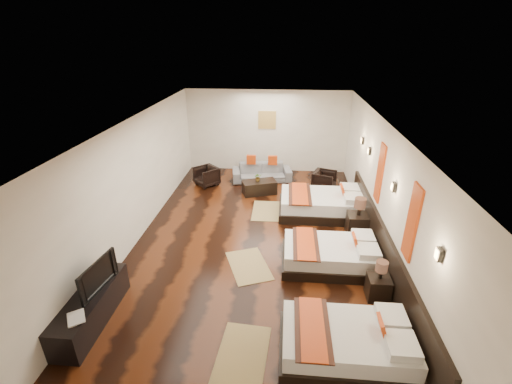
# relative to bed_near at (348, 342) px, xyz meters

# --- Properties ---
(floor) EXTENTS (5.50, 9.50, 0.01)m
(floor) POSITION_rel_bed_near_xyz_m (-1.70, 3.08, -0.26)
(floor) COLOR black
(floor) RESTS_ON ground
(ceiling) EXTENTS (5.50, 9.50, 0.01)m
(ceiling) POSITION_rel_bed_near_xyz_m (-1.70, 3.08, 2.54)
(ceiling) COLOR white
(ceiling) RESTS_ON floor
(back_wall) EXTENTS (5.50, 0.01, 2.80)m
(back_wall) POSITION_rel_bed_near_xyz_m (-1.70, 7.83, 1.14)
(back_wall) COLOR silver
(back_wall) RESTS_ON floor
(left_wall) EXTENTS (0.01, 9.50, 2.80)m
(left_wall) POSITION_rel_bed_near_xyz_m (-4.45, 3.08, 1.14)
(left_wall) COLOR silver
(left_wall) RESTS_ON floor
(right_wall) EXTENTS (0.01, 9.50, 2.80)m
(right_wall) POSITION_rel_bed_near_xyz_m (1.05, 3.08, 1.14)
(right_wall) COLOR silver
(right_wall) RESTS_ON floor
(headboard_panel) EXTENTS (0.08, 6.60, 0.90)m
(headboard_panel) POSITION_rel_bed_near_xyz_m (1.01, 2.28, 0.19)
(headboard_panel) COLOR black
(headboard_panel) RESTS_ON floor
(bed_near) EXTENTS (1.99, 1.25, 0.76)m
(bed_near) POSITION_rel_bed_near_xyz_m (0.00, 0.00, 0.00)
(bed_near) COLOR black
(bed_near) RESTS_ON floor
(bed_mid) EXTENTS (2.00, 1.26, 0.76)m
(bed_mid) POSITION_rel_bed_near_xyz_m (0.00, 2.28, 0.00)
(bed_mid) COLOR black
(bed_mid) RESTS_ON floor
(bed_far) EXTENTS (2.25, 1.41, 0.86)m
(bed_far) POSITION_rel_bed_near_xyz_m (0.00, 4.61, 0.03)
(bed_far) COLOR black
(bed_far) RESTS_ON floor
(nightstand_a) EXTENTS (0.40, 0.40, 0.79)m
(nightstand_a) POSITION_rel_bed_near_xyz_m (0.75, 1.36, 0.02)
(nightstand_a) COLOR black
(nightstand_a) RESTS_ON floor
(nightstand_b) EXTENTS (0.50, 0.50, 0.98)m
(nightstand_b) POSITION_rel_bed_near_xyz_m (0.75, 3.57, 0.08)
(nightstand_b) COLOR black
(nightstand_b) RESTS_ON floor
(jute_mat_near) EXTENTS (0.84, 1.25, 0.01)m
(jute_mat_near) POSITION_rel_bed_near_xyz_m (-1.58, -0.14, -0.25)
(jute_mat_near) COLOR #987F4D
(jute_mat_near) RESTS_ON floor
(jute_mat_mid) EXTENTS (1.14, 1.39, 0.01)m
(jute_mat_mid) POSITION_rel_bed_near_xyz_m (-1.72, 2.10, -0.25)
(jute_mat_mid) COLOR #987F4D
(jute_mat_mid) RESTS_ON floor
(jute_mat_far) EXTENTS (0.76, 1.21, 0.01)m
(jute_mat_far) POSITION_rel_bed_near_xyz_m (-1.51, 4.62, -0.25)
(jute_mat_far) COLOR #987F4D
(jute_mat_far) RESTS_ON floor
(tv_console) EXTENTS (0.50, 1.80, 0.55)m
(tv_console) POSITION_rel_bed_near_xyz_m (-4.20, 0.34, 0.01)
(tv_console) COLOR black
(tv_console) RESTS_ON floor
(tv) EXTENTS (0.26, 0.94, 0.54)m
(tv) POSITION_rel_bed_near_xyz_m (-4.15, 0.53, 0.56)
(tv) COLOR black
(tv) RESTS_ON tv_console
(book) EXTENTS (0.38, 0.40, 0.03)m
(book) POSITION_rel_bed_near_xyz_m (-4.20, -0.25, 0.30)
(book) COLOR black
(book) RESTS_ON tv_console
(figurine) EXTENTS (0.30, 0.30, 0.31)m
(figurine) POSITION_rel_bed_near_xyz_m (-4.20, 1.03, 0.45)
(figurine) COLOR brown
(figurine) RESTS_ON tv_console
(sofa) EXTENTS (2.02, 1.07, 0.56)m
(sofa) POSITION_rel_bed_near_xyz_m (-1.79, 6.83, 0.02)
(sofa) COLOR slate
(sofa) RESTS_ON floor
(armchair_left) EXTENTS (0.93, 0.93, 0.61)m
(armchair_left) POSITION_rel_bed_near_xyz_m (-3.53, 6.28, 0.04)
(armchair_left) COLOR black
(armchair_left) RESTS_ON floor
(armchair_right) EXTENTS (0.84, 0.83, 0.60)m
(armchair_right) POSITION_rel_bed_near_xyz_m (0.20, 6.25, 0.04)
(armchair_right) COLOR black
(armchair_right) RESTS_ON floor
(coffee_table) EXTENTS (1.11, 0.81, 0.40)m
(coffee_table) POSITION_rel_bed_near_xyz_m (-1.79, 5.78, -0.06)
(coffee_table) COLOR black
(coffee_table) RESTS_ON floor
(table_plant) EXTENTS (0.27, 0.25, 0.25)m
(table_plant) POSITION_rel_bed_near_xyz_m (-1.84, 5.80, 0.26)
(table_plant) COLOR #266120
(table_plant) RESTS_ON coffee_table
(orange_panel_a) EXTENTS (0.04, 0.40, 1.30)m
(orange_panel_a) POSITION_rel_bed_near_xyz_m (1.03, 1.18, 1.44)
(orange_panel_a) COLOR #D86014
(orange_panel_a) RESTS_ON right_wall
(orange_panel_b) EXTENTS (0.04, 0.40, 1.30)m
(orange_panel_b) POSITION_rel_bed_near_xyz_m (1.03, 3.38, 1.44)
(orange_panel_b) COLOR #D86014
(orange_panel_b) RESTS_ON right_wall
(sconce_near) EXTENTS (0.07, 0.12, 0.18)m
(sconce_near) POSITION_rel_bed_near_xyz_m (1.01, 0.08, 1.59)
(sconce_near) COLOR black
(sconce_near) RESTS_ON right_wall
(sconce_mid) EXTENTS (0.07, 0.12, 0.18)m
(sconce_mid) POSITION_rel_bed_near_xyz_m (1.01, 2.28, 1.59)
(sconce_mid) COLOR black
(sconce_mid) RESTS_ON right_wall
(sconce_far) EXTENTS (0.07, 0.12, 0.18)m
(sconce_far) POSITION_rel_bed_near_xyz_m (1.01, 4.48, 1.59)
(sconce_far) COLOR black
(sconce_far) RESTS_ON right_wall
(sconce_lounge) EXTENTS (0.07, 0.12, 0.18)m
(sconce_lounge) POSITION_rel_bed_near_xyz_m (1.01, 5.38, 1.59)
(sconce_lounge) COLOR black
(sconce_lounge) RESTS_ON right_wall
(gold_artwork) EXTENTS (0.60, 0.04, 0.60)m
(gold_artwork) POSITION_rel_bed_near_xyz_m (-1.70, 7.81, 1.54)
(gold_artwork) COLOR #AD873F
(gold_artwork) RESTS_ON back_wall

